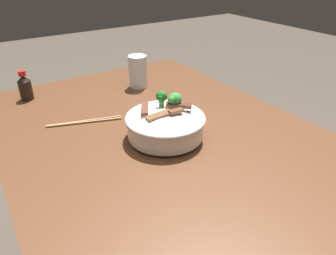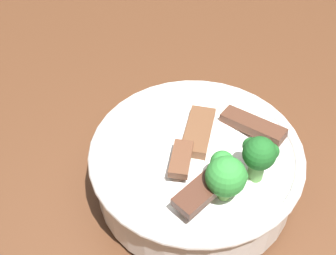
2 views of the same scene
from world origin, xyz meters
The scene contains 2 objects.
dining_table centered at (0.00, 0.00, 0.67)m, with size 1.22×0.90×0.79m.
rice_bowl centered at (-0.04, 0.00, 0.84)m, with size 0.23×0.23×0.12m.
Camera 2 is at (-0.03, -0.34, 1.26)m, focal length 51.83 mm.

